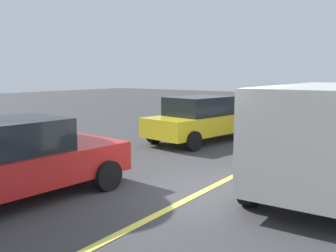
# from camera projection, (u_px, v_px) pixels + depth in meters

# --- Properties ---
(ground_plane) EXTENTS (80.00, 80.00, 0.00)m
(ground_plane) POSITION_uv_depth(u_px,v_px,m) (199.00, 194.00, 7.51)
(ground_plane) COLOR #38383A
(lane_marking_centre) EXTENTS (28.00, 0.16, 0.01)m
(lane_marking_centre) POSITION_uv_depth(u_px,v_px,m) (257.00, 164.00, 9.91)
(lane_marking_centre) COLOR #E0D14C
(white_van) EXTENTS (5.27, 2.41, 2.20)m
(white_van) POSITION_uv_depth(u_px,v_px,m) (330.00, 130.00, 7.61)
(white_van) COLOR silver
(white_van) RESTS_ON ground_plane
(car_yellow_crossing) EXTENTS (4.71, 2.56, 1.63)m
(car_yellow_crossing) POSITION_uv_depth(u_px,v_px,m) (201.00, 119.00, 13.22)
(car_yellow_crossing) COLOR gold
(car_yellow_crossing) RESTS_ON ground_plane
(car_red_far_lane) EXTENTS (4.44, 2.36, 1.58)m
(car_red_far_lane) POSITION_uv_depth(u_px,v_px,m) (14.00, 159.00, 7.08)
(car_red_far_lane) COLOR red
(car_red_far_lane) RESTS_ON ground_plane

